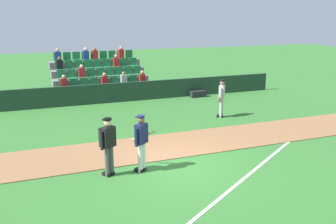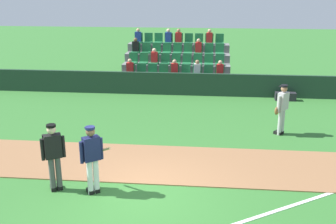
{
  "view_description": "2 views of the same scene",
  "coord_description": "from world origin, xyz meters",
  "px_view_note": "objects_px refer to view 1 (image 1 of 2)",
  "views": [
    {
      "loc": [
        -4.27,
        -10.11,
        4.6
      ],
      "look_at": [
        0.57,
        2.29,
        1.17
      ],
      "focal_mm": 40.35,
      "sensor_mm": 36.0,
      "label": 1
    },
    {
      "loc": [
        1.57,
        -8.6,
        4.97
      ],
      "look_at": [
        0.44,
        2.84,
        1.29
      ],
      "focal_mm": 42.83,
      "sensor_mm": 36.0,
      "label": 2
    }
  ],
  "objects_px": {
    "batter_navy_jersey": "(141,141)",
    "umpire_home_plate": "(108,143)",
    "runner_grey_jersey": "(221,97)",
    "equipment_bag": "(198,94)"
  },
  "relations": [
    {
      "from": "runner_grey_jersey",
      "to": "equipment_bag",
      "type": "bearing_deg",
      "value": 77.75
    },
    {
      "from": "umpire_home_plate",
      "to": "batter_navy_jersey",
      "type": "bearing_deg",
      "value": -3.72
    },
    {
      "from": "batter_navy_jersey",
      "to": "umpire_home_plate",
      "type": "distance_m",
      "value": 0.99
    },
    {
      "from": "batter_navy_jersey",
      "to": "runner_grey_jersey",
      "type": "bearing_deg",
      "value": 41.22
    },
    {
      "from": "batter_navy_jersey",
      "to": "runner_grey_jersey",
      "type": "height_order",
      "value": "same"
    },
    {
      "from": "batter_navy_jersey",
      "to": "runner_grey_jersey",
      "type": "xyz_separation_m",
      "value": [
        5.29,
        4.64,
        -0.01
      ]
    },
    {
      "from": "umpire_home_plate",
      "to": "runner_grey_jersey",
      "type": "relative_size",
      "value": 1.0
    },
    {
      "from": "runner_grey_jersey",
      "to": "equipment_bag",
      "type": "relative_size",
      "value": 1.96
    },
    {
      "from": "umpire_home_plate",
      "to": "equipment_bag",
      "type": "bearing_deg",
      "value": 51.08
    },
    {
      "from": "batter_navy_jersey",
      "to": "equipment_bag",
      "type": "height_order",
      "value": "batter_navy_jersey"
    }
  ]
}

